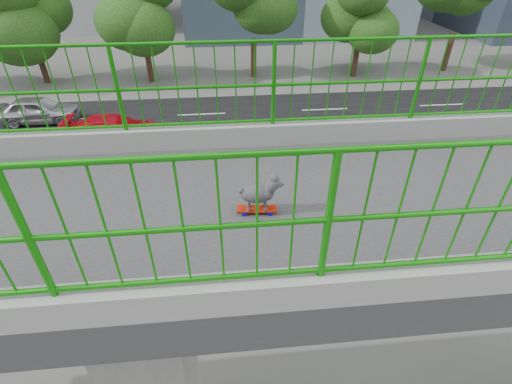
{
  "coord_description": "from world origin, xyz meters",
  "views": [
    {
      "loc": [
        3.34,
        1.3,
        9.49
      ],
      "look_at": [
        -0.42,
        1.67,
        6.83
      ],
      "focal_mm": 25.95,
      "sensor_mm": 36.0,
      "label": 1
    }
  ],
  "objects_px": {
    "car_4": "(38,110)",
    "poodle": "(259,192)",
    "car_1": "(431,182)",
    "skateboard": "(257,209)",
    "car_3": "(115,130)"
  },
  "relations": [
    {
      "from": "skateboard",
      "to": "car_3",
      "type": "xyz_separation_m",
      "value": [
        -15.8,
        -6.11,
        -6.3
      ]
    },
    {
      "from": "car_3",
      "to": "car_4",
      "type": "distance_m",
      "value": 6.08
    },
    {
      "from": "car_4",
      "to": "poodle",
      "type": "bearing_deg",
      "value": -149.23
    },
    {
      "from": "poodle",
      "to": "car_4",
      "type": "bearing_deg",
      "value": -144.34
    },
    {
      "from": "skateboard",
      "to": "car_4",
      "type": "height_order",
      "value": "skateboard"
    },
    {
      "from": "poodle",
      "to": "car_3",
      "type": "xyz_separation_m",
      "value": [
        -15.8,
        -6.14,
        -6.52
      ]
    },
    {
      "from": "car_1",
      "to": "car_3",
      "type": "xyz_separation_m",
      "value": [
        -6.4,
        -14.64,
        0.09
      ]
    },
    {
      "from": "car_1",
      "to": "car_4",
      "type": "relative_size",
      "value": 0.87
    },
    {
      "from": "car_1",
      "to": "car_4",
      "type": "xyz_separation_m",
      "value": [
        -9.6,
        -19.81,
        0.12
      ]
    },
    {
      "from": "skateboard",
      "to": "poodle",
      "type": "distance_m",
      "value": 0.23
    },
    {
      "from": "car_1",
      "to": "car_4",
      "type": "distance_m",
      "value": 22.02
    },
    {
      "from": "car_3",
      "to": "car_4",
      "type": "relative_size",
      "value": 1.12
    },
    {
      "from": "skateboard",
      "to": "car_3",
      "type": "height_order",
      "value": "skateboard"
    },
    {
      "from": "poodle",
      "to": "car_1",
      "type": "distance_m",
      "value": 14.29
    },
    {
      "from": "car_1",
      "to": "car_3",
      "type": "distance_m",
      "value": 15.98
    }
  ]
}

